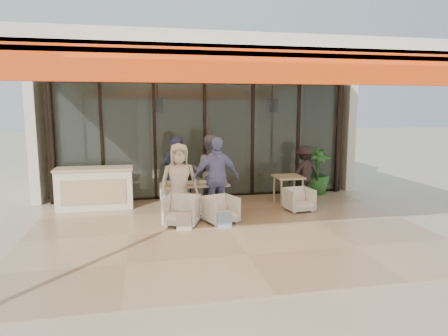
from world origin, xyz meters
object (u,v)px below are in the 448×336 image
object	(u,v)px
side_chair	(299,199)
chair_near_left	(182,209)
side_table	(288,180)
potted_palm	(316,171)
dining_table	(195,185)
standing_woman	(305,172)
chair_far_left	(174,192)
host_counter	(95,188)
chair_near_right	(221,208)
chair_far_right	(206,191)
diner_cream	(179,182)
diner_grey	(210,171)
diner_navy	(176,173)
diner_periwinkle	(216,178)

from	to	relation	value
side_chair	chair_near_left	bearing A→B (deg)	-174.25
side_table	potted_palm	distance (m)	1.52
dining_table	standing_woman	distance (m)	3.24
chair_far_left	host_counter	bearing A→B (deg)	-8.24
chair_far_left	chair_near_right	size ratio (longest dim) A/B	0.98
host_counter	side_chair	xyz separation A→B (m)	(4.84, -1.22, -0.22)
dining_table	chair_far_left	size ratio (longest dim) A/B	2.32
chair_far_right	diner_cream	world-z (taller)	diner_cream
dining_table	chair_far_left	world-z (taller)	dining_table
chair_far_right	standing_woman	bearing A→B (deg)	156.95
side_chair	chair_far_left	bearing A→B (deg)	149.83
dining_table	standing_woman	world-z (taller)	standing_woman
host_counter	diner_grey	bearing A→B (deg)	-8.18
host_counter	side_chair	size ratio (longest dim) A/B	2.93
diner_navy	potted_palm	world-z (taller)	diner_navy
diner_navy	diner_cream	world-z (taller)	diner_navy
side_table	diner_navy	bearing A→B (deg)	178.69
dining_table	chair_near_right	world-z (taller)	dining_table
diner_grey	side_chair	world-z (taller)	diner_grey
dining_table	side_table	size ratio (longest dim) A/B	2.01
host_counter	diner_periwinkle	world-z (taller)	diner_periwinkle
diner_navy	side_table	distance (m)	2.90
diner_periwinkle	side_table	bearing A→B (deg)	14.87
side_chair	diner_periwinkle	bearing A→B (deg)	176.67
diner_navy	diner_periwinkle	bearing A→B (deg)	117.42
chair_far_left	side_chair	size ratio (longest dim) A/B	1.02
diner_navy	chair_near_left	bearing A→B (deg)	74.39
host_counter	chair_far_left	xyz separation A→B (m)	(1.95, 0.10, -0.21)
chair_far_right	diner_navy	distance (m)	1.14
chair_far_left	diner_navy	world-z (taller)	diner_navy
dining_table	diner_periwinkle	world-z (taller)	diner_periwinkle
chair_far_left	side_chair	world-z (taller)	chair_far_left
dining_table	side_chair	world-z (taller)	dining_table
diner_cream	potted_palm	xyz separation A→B (m)	(4.08, 1.76, -0.18)
diner_navy	diner_cream	distance (m)	0.90
diner_grey	standing_woman	distance (m)	2.73
diner_navy	potted_palm	xyz separation A→B (m)	(4.08, 0.86, -0.22)
host_counter	diner_navy	bearing A→B (deg)	-11.62
chair_far_right	side_table	world-z (taller)	side_table
chair_near_left	chair_far_right	bearing A→B (deg)	86.05
chair_near_right	chair_near_left	bearing A→B (deg)	159.80
potted_palm	diner_grey	bearing A→B (deg)	-165.09
diner_navy	diner_cream	bearing A→B (deg)	74.39
chair_near_right	diner_navy	distance (m)	1.73
chair_far_right	diner_cream	size ratio (longest dim) A/B	0.36
side_chair	potted_palm	bearing A→B (deg)	48.87
diner_navy	side_table	bearing A→B (deg)	163.08
diner_periwinkle	side_table	world-z (taller)	diner_periwinkle
dining_table	chair_far_right	bearing A→B (deg)	65.59
dining_table	side_chair	xyz separation A→B (m)	(2.48, -0.37, -0.37)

